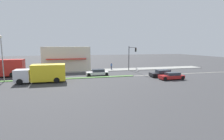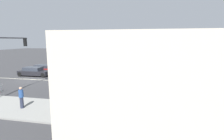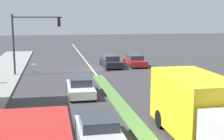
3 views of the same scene
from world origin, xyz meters
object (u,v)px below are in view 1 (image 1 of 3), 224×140
object	(u,v)px
pedestrian	(111,66)
van_white	(98,72)
sedan_silver	(51,74)
hatchback_red	(172,76)
delivery_truck	(43,73)
sedan_dark	(162,73)
traffic_signal_main	(131,54)
warning_aframe_sign	(137,69)
street_lamp	(2,52)

from	to	relation	value
pedestrian	van_white	bearing A→B (deg)	147.09
pedestrian	van_white	distance (m)	8.40
sedan_silver	hatchback_red	xyz separation A→B (m)	(-7.20, -20.52, 0.02)
pedestrian	sedan_silver	size ratio (longest dim) A/B	0.43
pedestrian	hatchback_red	distance (m)	16.00
delivery_truck	sedan_silver	xyz separation A→B (m)	(4.40, -0.82, -0.88)
sedan_dark	delivery_truck	bearing A→B (deg)	90.00
van_white	sedan_dark	bearing A→B (deg)	-110.77
delivery_truck	sedan_silver	bearing A→B (deg)	-10.57
sedan_dark	sedan_silver	bearing A→B (deg)	77.77
traffic_signal_main	sedan_silver	distance (m)	17.86
sedan_dark	warning_aframe_sign	bearing A→B (deg)	12.37
sedan_silver	pedestrian	bearing A→B (deg)	-62.01
pedestrian	delivery_truck	xyz separation A→B (m)	(-11.44, 14.07, 0.48)
hatchback_red	van_white	size ratio (longest dim) A/B	0.99
sedan_dark	van_white	distance (m)	12.41
delivery_truck	van_white	bearing A→B (deg)	-65.18
pedestrian	warning_aframe_sign	distance (m)	6.27
delivery_truck	hatchback_red	size ratio (longest dim) A/B	1.77
warning_aframe_sign	pedestrian	bearing A→B (deg)	57.55
pedestrian	sedan_dark	bearing A→B (deg)	-148.39
street_lamp	warning_aframe_sign	distance (m)	26.61
sedan_silver	hatchback_red	bearing A→B (deg)	-109.33
street_lamp	warning_aframe_sign	xyz separation A→B (m)	(5.89, -25.58, -4.35)
traffic_signal_main	street_lamp	bearing A→B (deg)	104.22
delivery_truck	sedan_dark	size ratio (longest dim) A/B	1.65
traffic_signal_main	delivery_truck	world-z (taller)	traffic_signal_main
warning_aframe_sign	van_white	xyz separation A→B (m)	(-3.69, 9.82, 0.17)
delivery_truck	sedan_silver	world-z (taller)	delivery_truck
traffic_signal_main	sedan_silver	world-z (taller)	traffic_signal_main
delivery_truck	hatchback_red	xyz separation A→B (m)	(-2.80, -21.34, -0.87)
traffic_signal_main	pedestrian	distance (m)	5.75
traffic_signal_main	sedan_dark	distance (m)	9.50
sedan_dark	pedestrian	bearing A→B (deg)	31.61
street_lamp	sedan_dark	size ratio (longest dim) A/B	1.62
warning_aframe_sign	sedan_silver	size ratio (longest dim) A/B	0.22
street_lamp	pedestrian	xyz separation A→B (m)	(9.24, -20.31, -3.79)
pedestrian	delivery_truck	size ratio (longest dim) A/B	0.22
sedan_silver	hatchback_red	size ratio (longest dim) A/B	0.90
van_white	pedestrian	bearing A→B (deg)	-32.91
hatchback_red	traffic_signal_main	bearing A→B (deg)	17.09
street_lamp	sedan_dark	bearing A→B (deg)	-94.60
warning_aframe_sign	delivery_truck	distance (m)	20.99
delivery_truck	sedan_dark	distance (m)	21.13
traffic_signal_main	delivery_truck	xyz separation A→B (m)	(-8.32, 17.92, -2.43)
street_lamp	delivery_truck	distance (m)	7.40
street_lamp	delivery_truck	xyz separation A→B (m)	(-2.20, -6.24, -3.31)
hatchback_red	van_white	bearing A→B (deg)	58.67
pedestrian	hatchback_red	size ratio (longest dim) A/B	0.39
pedestrian	traffic_signal_main	bearing A→B (deg)	-128.98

